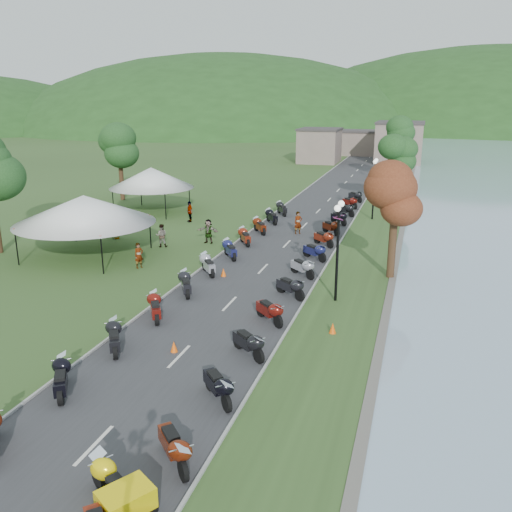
% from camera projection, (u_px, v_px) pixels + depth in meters
% --- Properties ---
extents(road, '(7.00, 120.00, 0.02)m').
position_uv_depth(road, '(318.00, 211.00, 49.14)').
color(road, '#38383B').
rests_on(road, ground).
extents(hills_backdrop, '(360.00, 120.00, 76.00)m').
position_uv_depth(hills_backdrop, '(400.00, 126.00, 196.00)').
color(hills_backdrop, '#285621').
rests_on(hills_backdrop, ground).
extents(far_building, '(18.00, 16.00, 5.00)m').
position_uv_depth(far_building, '(357.00, 144.00, 90.30)').
color(far_building, gray).
rests_on(far_building, ground).
extents(yellow_trike, '(2.82, 2.55, 1.10)m').
position_uv_depth(yellow_trike, '(114.00, 488.00, 13.57)').
color(yellow_trike, yellow).
rests_on(yellow_trike, ground).
extents(moto_row_left, '(2.60, 40.52, 1.10)m').
position_uv_depth(moto_row_left, '(198.00, 274.00, 29.91)').
color(moto_row_left, '#331411').
rests_on(moto_row_left, ground).
extents(moto_row_right, '(2.60, 47.71, 1.10)m').
position_uv_depth(moto_row_right, '(309.00, 259.00, 32.77)').
color(moto_row_right, '#331411').
rests_on(moto_row_right, ground).
extents(vendor_tent_main, '(5.96, 5.96, 4.00)m').
position_uv_depth(vendor_tent_main, '(86.00, 226.00, 34.75)').
color(vendor_tent_main, white).
rests_on(vendor_tent_main, ground).
extents(vendor_tent_side, '(4.99, 4.99, 4.00)m').
position_uv_depth(vendor_tent_side, '(152.00, 190.00, 48.29)').
color(vendor_tent_side, white).
rests_on(vendor_tent_side, ground).
extents(tree_lakeside, '(2.76, 2.76, 7.66)m').
position_uv_depth(tree_lakeside, '(395.00, 212.00, 30.06)').
color(tree_lakeside, '#285724').
rests_on(tree_lakeside, ground).
extents(pedestrian_a, '(0.65, 0.70, 1.56)m').
position_uv_depth(pedestrian_a, '(140.00, 268.00, 32.86)').
color(pedestrian_a, slate).
rests_on(pedestrian_a, ground).
extents(pedestrian_b, '(0.88, 0.68, 1.61)m').
position_uv_depth(pedestrian_b, '(162.00, 247.00, 37.48)').
color(pedestrian_b, slate).
rests_on(pedestrian_b, ground).
extents(pedestrian_c, '(0.72, 1.21, 1.75)m').
position_uv_depth(pedestrian_c, '(109.00, 232.00, 41.62)').
color(pedestrian_c, slate).
rests_on(pedestrian_c, ground).
extents(traffic_cone_near, '(0.30, 0.30, 0.48)m').
position_uv_depth(traffic_cone_near, '(174.00, 347.00, 21.94)').
color(traffic_cone_near, '#F2590C').
rests_on(traffic_cone_near, ground).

